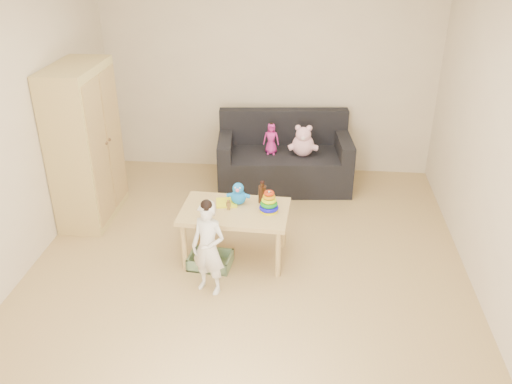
# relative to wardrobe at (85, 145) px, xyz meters

# --- Properties ---
(room) EXTENTS (4.50, 4.50, 4.50)m
(room) POSITION_rel_wardrobe_xyz_m (1.76, -0.81, 0.48)
(room) COLOR tan
(room) RESTS_ON ground
(wardrobe) EXTENTS (0.45, 0.91, 1.63)m
(wardrobe) POSITION_rel_wardrobe_xyz_m (0.00, 0.00, 0.00)
(wardrobe) COLOR tan
(wardrobe) RESTS_ON ground
(sofa) EXTENTS (1.60, 0.92, 0.43)m
(sofa) POSITION_rel_wardrobe_xyz_m (2.00, 0.92, -0.60)
(sofa) COLOR black
(sofa) RESTS_ON ground
(play_table) EXTENTS (1.00, 0.66, 0.51)m
(play_table) POSITION_rel_wardrobe_xyz_m (1.63, -0.66, -0.56)
(play_table) COLOR tan
(play_table) RESTS_ON ground
(storage_bin) EXTENTS (0.41, 0.32, 0.12)m
(storage_bin) POSITION_rel_wardrobe_xyz_m (1.42, -0.83, -0.76)
(storage_bin) COLOR gray
(storage_bin) RESTS_ON ground
(toddler) EXTENTS (0.36, 0.31, 0.83)m
(toddler) POSITION_rel_wardrobe_xyz_m (1.48, -1.19, -0.40)
(toddler) COLOR white
(toddler) RESTS_ON ground
(pink_bear) EXTENTS (0.33, 0.31, 0.31)m
(pink_bear) POSITION_rel_wardrobe_xyz_m (2.21, 0.85, -0.23)
(pink_bear) COLOR #FFBBD5
(pink_bear) RESTS_ON sofa
(doll) EXTENTS (0.18, 0.13, 0.36)m
(doll) POSITION_rel_wardrobe_xyz_m (1.85, 0.87, -0.21)
(doll) COLOR #D7289A
(doll) RESTS_ON sofa
(ring_stacker) EXTENTS (0.18, 0.18, 0.20)m
(ring_stacker) POSITION_rel_wardrobe_xyz_m (1.94, -0.66, -0.22)
(ring_stacker) COLOR #F1EC0C
(ring_stacker) RESTS_ON play_table
(brown_bottle) EXTENTS (0.07, 0.07, 0.21)m
(brown_bottle) POSITION_rel_wardrobe_xyz_m (1.86, -0.50, -0.21)
(brown_bottle) COLOR black
(brown_bottle) RESTS_ON play_table
(blue_plush) EXTENTS (0.20, 0.16, 0.22)m
(blue_plush) POSITION_rel_wardrobe_xyz_m (1.65, -0.54, -0.19)
(blue_plush) COLOR #1C8BFF
(blue_plush) RESTS_ON play_table
(wooden_figure) EXTENTS (0.04, 0.04, 0.10)m
(wooden_figure) POSITION_rel_wardrobe_xyz_m (1.57, -0.67, -0.25)
(wooden_figure) COLOR brown
(wooden_figure) RESTS_ON play_table
(yellow_book) EXTENTS (0.22, 0.22, 0.01)m
(yellow_book) POSITION_rel_wardrobe_xyz_m (1.54, -0.55, -0.30)
(yellow_book) COLOR yellow
(yellow_book) RESTS_ON play_table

